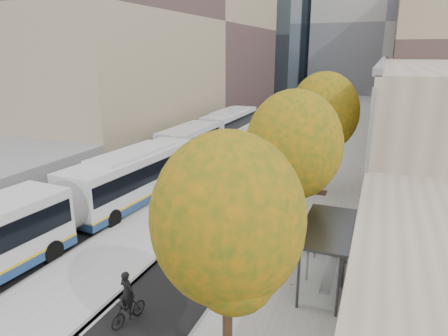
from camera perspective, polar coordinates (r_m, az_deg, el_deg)
The scene contains 13 objects.
bus_platform at distance 41.28m, azimuth 5.76°, elevation 3.50°, with size 4.25×150.00×0.15m, color #A5A5A5.
sidewalk at distance 39.94m, azimuth 16.86°, elevation 2.39°, with size 4.75×150.00×0.08m, color gray.
building_tan at distance 68.51m, azimuth 29.07°, elevation 9.97°, with size 18.00×92.00×8.00m, color gray.
building_midrise at distance 53.71m, azimuth -12.55°, elevation 19.50°, with size 24.00×46.00×25.00m, color #9C8A6C.
building_far_block at distance 99.96m, azimuth 22.10°, elevation 18.52°, with size 30.00×18.00×30.00m, color #A9A39A.
bus_shelter at distance 16.35m, azimuth 15.18°, elevation -9.51°, with size 1.90×4.40×2.53m.
tree_b at distance 10.26m, azimuth 0.55°, elevation -7.33°, with size 4.00×4.00×6.97m.
tree_c at distance 17.55m, azimuth 9.95°, elevation 3.22°, with size 4.20×4.20×7.28m.
tree_d at distance 26.26m, azimuth 14.07°, elevation 7.75°, with size 4.40×4.40×7.60m.
bus_near at distance 22.38m, azimuth -19.26°, elevation -4.07°, with size 4.00×18.94×3.13m.
bus_far at distance 38.96m, azimuth -1.32°, elevation 5.20°, with size 2.83×18.27×3.04m.
cyclist at distance 14.99m, azimuth -13.57°, elevation -18.33°, with size 0.78×1.62×2.00m.
distant_car at distance 50.18m, azimuth 3.75°, elevation 6.59°, with size 1.72×4.26×1.45m, color silver.
Camera 1 is at (6.95, -3.78, 9.14)m, focal length 32.00 mm.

